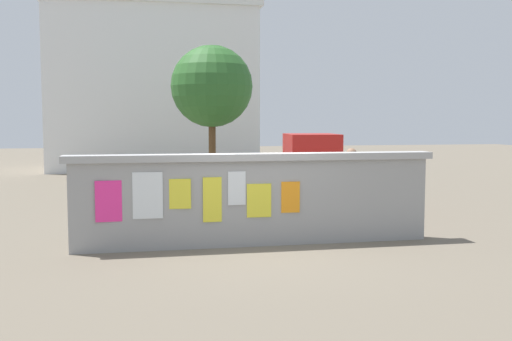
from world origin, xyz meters
TOP-DOWN VIEW (x-y plane):
  - ground at (0.00, 8.00)m, footprint 60.00×60.00m
  - poster_wall at (-0.01, -0.00)m, footprint 6.46×0.42m
  - auto_rickshaw_truck at (1.16, 3.88)m, footprint 3.72×1.83m
  - motorcycle at (-1.89, 1.51)m, footprint 1.88×0.66m
  - bicycle_near at (-2.30, 5.25)m, footprint 1.70×0.44m
  - person_walking at (2.25, 1.31)m, footprint 0.40×0.40m
  - tree_roadside at (0.48, 9.96)m, footprint 2.77×2.77m
  - building_background at (-1.30, 17.15)m, footprint 9.21×4.96m

SIDE VIEW (x-z plane):
  - ground at x=0.00m, z-range 0.00..0.00m
  - bicycle_near at x=-2.30m, z-range -0.11..0.84m
  - motorcycle at x=-1.89m, z-range 0.03..0.90m
  - poster_wall at x=-0.01m, z-range 0.02..1.63m
  - auto_rickshaw_truck at x=1.16m, z-range -0.02..1.83m
  - person_walking at x=2.25m, z-range 0.18..1.80m
  - tree_roadside at x=0.48m, z-range 0.96..5.67m
  - building_background at x=-1.30m, z-range 0.02..7.53m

